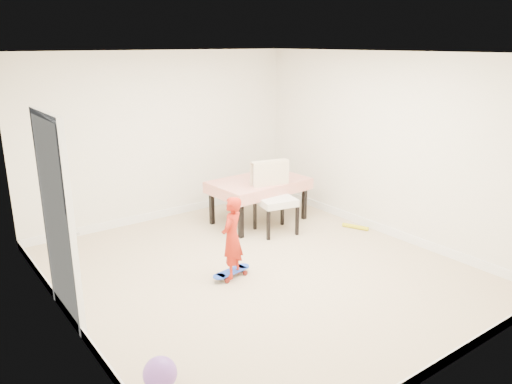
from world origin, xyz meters
TOP-DOWN VIEW (x-y plane):
  - ground at (0.00, 0.00)m, footprint 5.00×5.00m
  - ceiling at (0.00, 0.00)m, footprint 4.50×5.00m
  - wall_back at (0.00, 2.48)m, footprint 4.50×0.04m
  - wall_front at (0.00, -2.48)m, footprint 4.50×0.04m
  - wall_left at (-2.23, 0.00)m, footprint 0.04×5.00m
  - wall_right at (2.23, 0.00)m, footprint 0.04×5.00m
  - door at (-2.22, 0.30)m, footprint 0.11×0.94m
  - baseboard_back at (0.00, 2.49)m, footprint 4.50×0.02m
  - baseboard_front at (0.00, -2.49)m, footprint 4.50×0.02m
  - baseboard_left at (-2.24, 0.00)m, footprint 0.02×5.00m
  - baseboard_right at (2.24, 0.00)m, footprint 0.02×5.00m
  - dining_table at (1.05, 1.42)m, footprint 1.49×0.99m
  - dining_chair at (0.98, 0.90)m, footprint 0.69×0.75m
  - skateboard at (-0.37, 0.06)m, footprint 0.56×0.27m
  - child at (-0.39, 0.02)m, footprint 0.43×0.39m
  - balloon at (-1.96, -1.28)m, footprint 0.28×0.28m
  - foam_toy at (2.04, 0.29)m, footprint 0.22×0.39m

SIDE VIEW (x-z plane):
  - ground at x=0.00m, z-range 0.00..0.00m
  - foam_toy at x=2.04m, z-range 0.00..0.06m
  - skateboard at x=-0.37m, z-range 0.00..0.08m
  - baseboard_back at x=0.00m, z-range 0.00..0.12m
  - baseboard_front at x=0.00m, z-range 0.00..0.12m
  - baseboard_left at x=-2.24m, z-range 0.00..0.12m
  - baseboard_right at x=2.24m, z-range 0.00..0.12m
  - balloon at x=-1.96m, z-range 0.00..0.28m
  - dining_table at x=1.05m, z-range 0.00..0.68m
  - child at x=-0.39m, z-range 0.00..0.99m
  - dining_chair at x=0.98m, z-range 0.00..1.04m
  - door at x=-2.22m, z-range -0.03..2.08m
  - wall_back at x=0.00m, z-range 0.00..2.60m
  - wall_front at x=0.00m, z-range 0.00..2.60m
  - wall_left at x=-2.23m, z-range 0.00..2.60m
  - wall_right at x=2.23m, z-range 0.00..2.60m
  - ceiling at x=0.00m, z-range 2.56..2.60m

